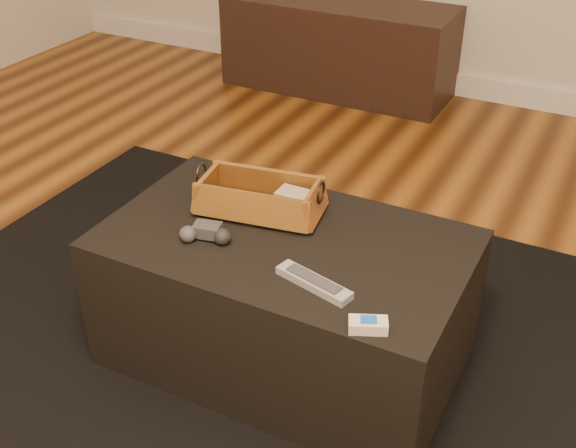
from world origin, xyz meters
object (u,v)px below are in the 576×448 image
at_px(game_controller, 206,233).
at_px(tv_remote, 253,206).
at_px(ottoman, 285,298).
at_px(cream_gadget, 368,325).
at_px(wicker_basket, 260,199).
at_px(media_cabinet, 339,46).
at_px(silver_remote, 314,282).

bearing_deg(game_controller, tv_remote, 77.81).
bearing_deg(ottoman, game_controller, -148.50).
height_order(ottoman, cream_gadget, cream_gadget).
bearing_deg(wicker_basket, ottoman, -34.90).
height_order(game_controller, cream_gadget, game_controller).
distance_m(game_controller, cream_gadget, 0.55).
distance_m(media_cabinet, wicker_basket, 2.11).
bearing_deg(cream_gadget, game_controller, 164.78).
height_order(wicker_basket, game_controller, wicker_basket).
bearing_deg(wicker_basket, game_controller, -105.47).
distance_m(wicker_basket, silver_remote, 0.39).
relative_size(ottoman, tv_remote, 5.25).
relative_size(ottoman, wicker_basket, 2.59).
relative_size(game_controller, cream_gadget, 1.50).
height_order(ottoman, wicker_basket, wicker_basket).
bearing_deg(game_controller, media_cabinet, 104.74).
bearing_deg(ottoman, media_cabinet, 110.01).
relative_size(media_cabinet, game_controller, 8.33).
xyz_separation_m(media_cabinet, wicker_basket, (0.63, -2.00, 0.23)).
distance_m(ottoman, wicker_basket, 0.30).
height_order(wicker_basket, cream_gadget, wicker_basket).
height_order(tv_remote, game_controller, game_controller).
xyz_separation_m(ottoman, cream_gadget, (0.35, -0.26, 0.22)).
relative_size(ottoman, cream_gadget, 10.07).
height_order(silver_remote, cream_gadget, cream_gadget).
xyz_separation_m(wicker_basket, cream_gadget, (0.47, -0.34, -0.03)).
relative_size(tv_remote, wicker_basket, 0.49).
distance_m(ottoman, game_controller, 0.32).
distance_m(ottoman, silver_remote, 0.32).
relative_size(wicker_basket, cream_gadget, 3.89).
relative_size(media_cabinet, tv_remote, 6.49).
distance_m(wicker_basket, game_controller, 0.21).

